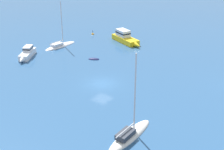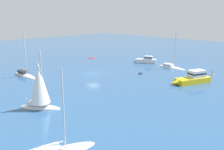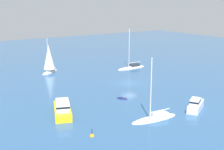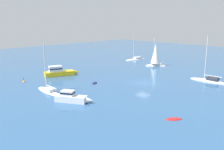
% 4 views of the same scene
% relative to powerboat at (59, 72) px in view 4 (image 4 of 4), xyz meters
% --- Properties ---
extents(ground_plane, '(160.00, 160.00, 0.00)m').
position_rel_powerboat_xyz_m(ground_plane, '(-17.83, -8.18, -0.87)').
color(ground_plane, '#2D5684').
extents(powerboat, '(4.48, 8.23, 2.29)m').
position_rel_powerboat_xyz_m(powerboat, '(0.00, 0.00, 0.00)').
color(powerboat, yellow).
rests_on(powerboat, ground).
extents(cabin_cruiser, '(5.91, 4.21, 1.82)m').
position_rel_powerboat_xyz_m(cabin_cruiser, '(-17.22, 8.87, -0.16)').
color(cabin_cruiser, white).
rests_on(cabin_cruiser, ground).
extents(tender, '(2.12, 2.38, 0.32)m').
position_rel_powerboat_xyz_m(tender, '(-32.01, 3.64, -0.87)').
color(tender, '#B21E1E').
rests_on(tender, ground).
extents(sailboat, '(5.42, 4.56, 8.15)m').
position_rel_powerboat_xyz_m(sailboat, '(-8.58, -25.42, 1.88)').
color(sailboat, silver).
rests_on(sailboat, ground).
extents(sailboat_1, '(3.60, 7.52, 8.12)m').
position_rel_powerboat_xyz_m(sailboat_1, '(2.23, -29.94, -0.75)').
color(sailboat_1, silver).
rests_on(sailboat_1, ground).
extents(sloop, '(7.26, 2.39, 8.88)m').
position_rel_powerboat_xyz_m(sloop, '(-9.58, 8.51, -0.73)').
color(sloop, white).
rests_on(sloop, ground).
extents(yacht, '(7.78, 1.93, 9.81)m').
position_rel_powerboat_xyz_m(yacht, '(-26.51, -18.85, -0.70)').
color(yacht, silver).
rests_on(yacht, ground).
extents(dinghy, '(1.70, 2.10, 0.49)m').
position_rel_powerboat_xyz_m(dinghy, '(-11.02, -1.06, -0.87)').
color(dinghy, '#191E4C').
rests_on(dinghy, ground).
extents(channel_buoy, '(0.57, 0.57, 1.16)m').
position_rel_powerboat_xyz_m(channel_buoy, '(0.13, 8.47, -0.86)').
color(channel_buoy, orange).
rests_on(channel_buoy, ground).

